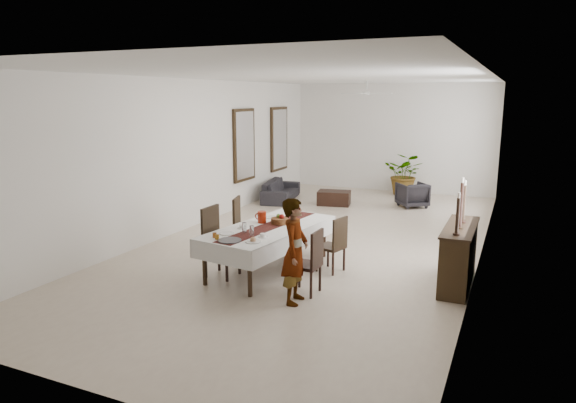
{
  "coord_description": "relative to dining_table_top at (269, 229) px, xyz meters",
  "views": [
    {
      "loc": [
        3.48,
        -9.34,
        2.84
      ],
      "look_at": [
        -0.09,
        -1.43,
        1.05
      ],
      "focal_mm": 32.0,
      "sensor_mm": 36.0,
      "label": 1
    }
  ],
  "objects": [
    {
      "name": "floor",
      "position": [
        0.15,
        2.04,
        -0.71
      ],
      "size": [
        6.0,
        12.0,
        0.0
      ],
      "primitive_type": "cube",
      "color": "beige",
      "rests_on": "ground"
    },
    {
      "name": "candlestick_mid_base",
      "position": [
        2.93,
        0.39,
        0.24
      ],
      "size": [
        0.1,
        0.1,
        0.03
      ],
      "primitive_type": "cylinder",
      "color": "black",
      "rests_on": "sideboard_top"
    },
    {
      "name": "chair_left_near_leg_br",
      "position": [
        -0.35,
        -0.77,
        -0.47
      ],
      "size": [
        0.05,
        0.05,
        0.47
      ],
      "primitive_type": "cylinder",
      "rotation": [
        0.0,
        0.0,
        -0.01
      ],
      "color": "black",
      "rests_on": "floor"
    },
    {
      "name": "fan_hub",
      "position": [
        0.15,
        5.04,
        2.19
      ],
      "size": [
        0.16,
        0.16,
        0.08
      ],
      "primitive_type": "cylinder",
      "color": "white",
      "rests_on": "fan_rod"
    },
    {
      "name": "pitcher_handle",
      "position": [
        -0.3,
        0.19,
        0.13
      ],
      "size": [
        0.12,
        0.04,
        0.12
      ],
      "primitive_type": "torus",
      "rotation": [
        1.57,
        0.0,
        -0.14
      ],
      "color": "maroon",
      "rests_on": "red_pitcher"
    },
    {
      "name": "chair_right_near_leg_br",
      "position": [
        0.77,
        -0.53,
        -0.51
      ],
      "size": [
        0.04,
        0.04,
        0.4
      ],
      "primitive_type": "cylinder",
      "rotation": [
        0.0,
        0.0,
        -0.03
      ],
      "color": "black",
      "rests_on": "floor"
    },
    {
      "name": "teacup_right",
      "position": [
        0.21,
        -0.62,
        0.06
      ],
      "size": [
        0.09,
        0.09,
        0.06
      ],
      "primitive_type": "cylinder",
      "color": "white",
      "rests_on": "saucer_right"
    },
    {
      "name": "chair_right_near_back",
      "position": [
        1.12,
        -0.71,
        -0.0
      ],
      "size": [
        0.05,
        0.41,
        0.52
      ],
      "primitive_type": "cube",
      "rotation": [
        0.0,
        0.0,
        1.54
      ],
      "color": "black",
      "rests_on": "chair_right_near_seat"
    },
    {
      "name": "table_leg_fl",
      "position": [
        -0.58,
        -1.04,
        -0.37
      ],
      "size": [
        0.08,
        0.08,
        0.68
      ],
      "primitive_type": "cylinder",
      "rotation": [
        0.0,
        0.0,
        -0.14
      ],
      "color": "black",
      "rests_on": "floor"
    },
    {
      "name": "chair_right_far_leg_br",
      "position": [
        0.84,
        0.55,
        -0.51
      ],
      "size": [
        0.05,
        0.05,
        0.39
      ],
      "primitive_type": "cylinder",
      "rotation": [
        0.0,
        0.0,
        -0.27
      ],
      "color": "black",
      "rests_on": "floor"
    },
    {
      "name": "chair_right_near_leg_fl",
      "position": [
        1.1,
        -0.88,
        -0.51
      ],
      "size": [
        0.04,
        0.04,
        0.4
      ],
      "primitive_type": "cylinder",
      "rotation": [
        0.0,
        0.0,
        -0.03
      ],
      "color": "black",
      "rests_on": "floor"
    },
    {
      "name": "candlestick_mid_shaft",
      "position": [
        2.93,
        0.39,
        0.58
      ],
      "size": [
        0.05,
        0.05,
        0.65
      ],
      "primitive_type": "cylinder",
      "color": "black",
      "rests_on": "candlestick_mid_base"
    },
    {
      "name": "tablecloth_drape_far",
      "position": [
        0.18,
        1.24,
        -0.11
      ],
      "size": [
        1.14,
        0.17,
        0.29
      ],
      "primitive_type": "cube",
      "rotation": [
        0.0,
        0.0,
        -0.14
      ],
      "color": "white",
      "rests_on": "dining_table_top"
    },
    {
      "name": "jam_jar_a",
      "position": [
        -0.36,
        -1.01,
        0.07
      ],
      "size": [
        0.06,
        0.06,
        0.07
      ],
      "primitive_type": "cylinder",
      "color": "#9C6216",
      "rests_on": "tablecloth_top"
    },
    {
      "name": "serving_tray",
      "position": [
        -0.15,
        -1.01,
        0.04
      ],
      "size": [
        0.35,
        0.35,
        0.02
      ],
      "primitive_type": "cylinder",
      "color": "#3E3E43",
      "rests_on": "tablecloth_top"
    },
    {
      "name": "fan_blade_w",
      "position": [
        -0.2,
        5.04,
        2.19
      ],
      "size": [
        0.55,
        0.1,
        0.01
      ],
      "primitive_type": "cube",
      "color": "silver",
      "rests_on": "fan_hub"
    },
    {
      "name": "chair_left_near_leg_bl",
      "position": [
        -0.35,
        -0.38,
        -0.47
      ],
      "size": [
        0.05,
        0.05,
        0.47
      ],
      "primitive_type": "cylinder",
      "rotation": [
        0.0,
        0.0,
        -0.01
      ],
      "color": "black",
      "rests_on": "floor"
    },
    {
      "name": "red_pitcher",
      "position": [
        -0.22,
        0.18,
        0.13
      ],
      "size": [
        0.17,
        0.17,
        0.19
      ],
      "primitive_type": "cylinder",
      "rotation": [
        0.0,
        0.0,
        -0.14
      ],
      "color": "#981F0B",
      "rests_on": "tablecloth_top"
    },
    {
      "name": "plate_near_right",
      "position": [
        0.19,
        -0.91,
        0.04
      ],
      "size": [
        0.23,
        0.23,
        0.01
      ],
      "primitive_type": "cylinder",
      "color": "silver",
      "rests_on": "tablecloth_top"
    },
    {
      "name": "plate_near_left",
      "position": [
        -0.39,
        -0.68,
        0.04
      ],
      "size": [
        0.23,
        0.23,
        0.01
      ],
      "primitive_type": "cylinder",
      "color": "silver",
      "rests_on": "tablecloth_top"
    },
    {
      "name": "tablecloth_drape_right",
      "position": [
        0.56,
        -0.08,
        -0.11
      ],
      "size": [
        0.37,
        2.49,
        0.29
      ],
      "primitive_type": "cube",
      "rotation": [
        0.0,
        0.0,
        -0.14
      ],
      "color": "white",
      "rests_on": "dining_table_top"
    },
    {
      "name": "plate_far_left",
      "position": [
        -0.23,
        0.58,
        0.04
      ],
      "size": [
        0.23,
        0.23,
        0.01
      ],
      "primitive_type": "cylinder",
      "color": "white",
      "rests_on": "tablecloth_top"
    },
    {
      "name": "table_leg_bl",
      "position": [
        -0.27,
        1.16,
        -0.37
      ],
      "size": [
        0.08,
        0.08,
        0.68
      ],
      "primitive_type": "cylinder",
      "rotation": [
        0.0,
        0.0,
        -0.14
      ],
      "color": "black",
      "rests_on": "floor"
    },
    {
      "name": "mirror_frame_near",
      "position": [
        -2.81,
        4.24,
        0.89
      ],
      "size": [
        0.06,
        1.05,
        1.85
      ],
      "primitive_type": "cube",
      "color": "black",
      "rests_on": "wall_left"
    },
    {
      "name": "candlestick_near_base",
      "position": [
        2.93,
        -0.01,
        0.24
      ],
      "size": [
        0.1,
        0.1,
        0.03
      ],
      "primitive_type": "cylinder",
      "color": "black",
      "rests_on": "sideboard_top"
    },
    {
      "name": "chair_left_far_leg_bl",
      "position": [
        -0.56,
        0.76,
        -0.48
      ],
      "size": [
        0.06,
        0.06,
        0.45
      ],
      "primitive_type": "cylinder",
      "rotation": [
        0.0,
        0.0,
        0.28
      ],
      "color": "black",
      "rests_on": "floor"
    },
    {
      "name": "wall_right",
      "position": [
        3.15,
        2.04,
        0.89
      ],
      "size": [
        0.02,
        12.0,
        3.2
      ],
      "primitive_type": "cube",
      "color": "white",
      "rests_on": "floor"
    },
    {
      "name": "ceiling",
      "position": [
        0.15,
        2.04,
        2.49
      ],
      "size": [
        6.0,
        12.0,
        0.02
      ],
      "primitive_type": "cube",
      "color": "white",
      "rests_on": "wall_back"
    },
    {
      "name": "table_leg_br",
      "position": [
        0.58,
        1.04,
        -0.37
      ],
      "size": [
        0.08,
        0.08,
        0.68
      ],
      "primitive_type": "cylinder",
      "rotation": [
        0.0,
        0.0,
        -0.14
      ],
      "color": "black",
      "rests_on": "floor"
    },
    {
      "name": "chair_left_far_leg_fr",
      "position": [
        -0.81,
        0.31,
        -0.48
      ],
      "size": [
        0.06,
        0.06,
        0.45
      ],
      "primitive_type": "cylinder",
      "rotation": [
        0.0,
        0.0,
        0.28
      ],
      "color": "black",
      "rests_on": "floor"
    },
    {
      "name": "table_runner",
      "position": [
        0.0,
        0.0,
        0.04
      ],
      "size": [
        0.69,
        2.46,
        0.0
      ],
      "primitive_type": "cube",
      "rotation": [
        0.0,
        0.0,
        -0.14
      ],
      "color": "#521C17",
      "rests_on": "tablecloth_top"
    },
    {
      "name": "candlestick_near_shaft",
      "position": [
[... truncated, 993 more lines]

